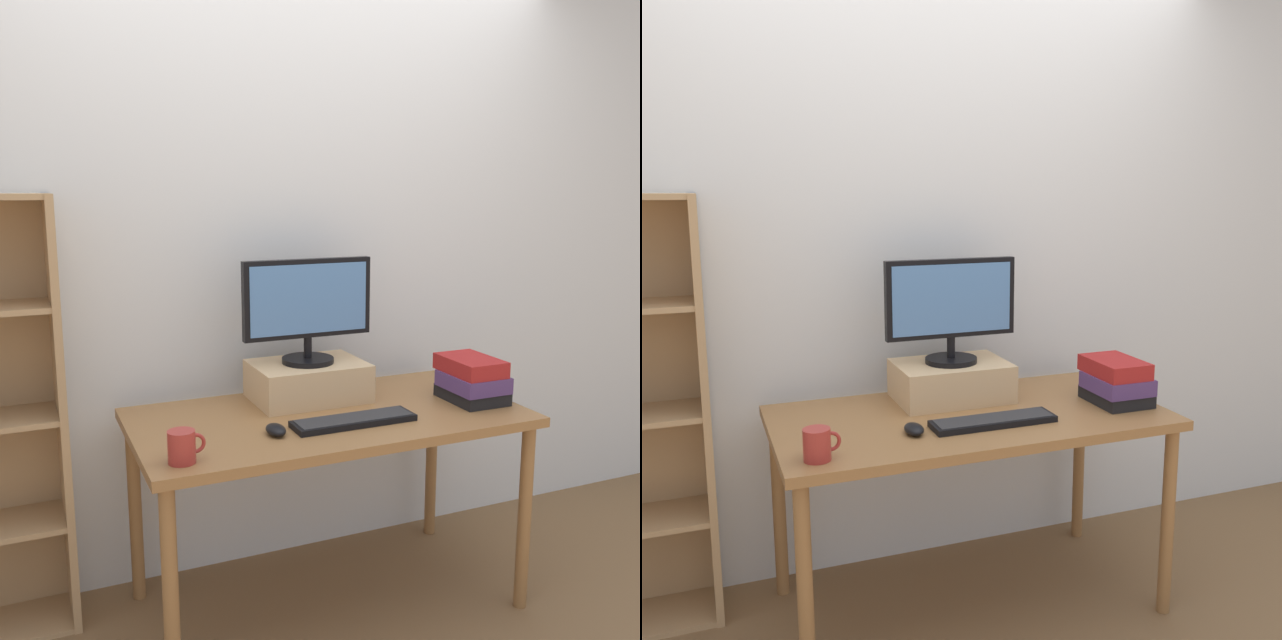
{
  "view_description": "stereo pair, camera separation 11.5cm",
  "coord_description": "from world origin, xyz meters",
  "views": [
    {
      "loc": [
        -1.04,
        -2.31,
        1.59
      ],
      "look_at": [
        0.0,
        0.08,
        1.11
      ],
      "focal_mm": 40.0,
      "sensor_mm": 36.0,
      "label": 1
    },
    {
      "loc": [
        -0.93,
        -2.35,
        1.59
      ],
      "look_at": [
        0.0,
        0.08,
        1.11
      ],
      "focal_mm": 40.0,
      "sensor_mm": 36.0,
      "label": 2
    }
  ],
  "objects": [
    {
      "name": "desk",
      "position": [
        0.0,
        0.0,
        0.69
      ],
      "size": [
        1.44,
        0.75,
        0.77
      ],
      "color": "olive",
      "rests_on": "ground_plane"
    },
    {
      "name": "ground_plane",
      "position": [
        0.0,
        0.0,
        0.0
      ],
      "size": [
        12.0,
        12.0,
        0.0
      ],
      "primitive_type": "plane",
      "color": "brown"
    },
    {
      "name": "computer_monitor",
      "position": [
        0.0,
        0.19,
        1.14
      ],
      "size": [
        0.52,
        0.2,
        0.41
      ],
      "color": "black",
      "rests_on": "riser_box"
    },
    {
      "name": "coffee_mug",
      "position": [
        -0.6,
        -0.26,
        0.82
      ],
      "size": [
        0.12,
        0.09,
        0.1
      ],
      "color": "#9E2D28",
      "rests_on": "desk"
    },
    {
      "name": "back_wall",
      "position": [
        0.0,
        0.49,
        1.3
      ],
      "size": [
        7.0,
        0.08,
        2.6
      ],
      "color": "silver",
      "rests_on": "ground_plane"
    },
    {
      "name": "riser_box",
      "position": [
        0.0,
        0.19,
        0.84
      ],
      "size": [
        0.44,
        0.31,
        0.15
      ],
      "color": "tan",
      "rests_on": "desk"
    },
    {
      "name": "keyboard",
      "position": [
        0.03,
        -0.15,
        0.78
      ],
      "size": [
        0.45,
        0.12,
        0.02
      ],
      "color": "black",
      "rests_on": "desk"
    },
    {
      "name": "book_stack",
      "position": [
        0.58,
        -0.09,
        0.85
      ],
      "size": [
        0.2,
        0.27,
        0.17
      ],
      "color": "black",
      "rests_on": "desk"
    },
    {
      "name": "computer_mouse",
      "position": [
        -0.26,
        -0.15,
        0.79
      ],
      "size": [
        0.06,
        0.1,
        0.04
      ],
      "color": "black",
      "rests_on": "desk"
    }
  ]
}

